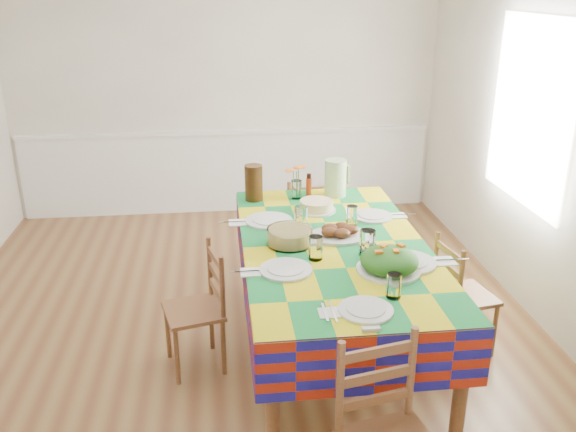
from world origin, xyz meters
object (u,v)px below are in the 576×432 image
object	(u,v)px
green_pitcher	(335,178)
chair_left	(199,310)
dining_table	(334,257)
tea_pitcher	(254,183)
chair_far	(304,224)
chair_right	(460,296)
meat_platter	(339,233)

from	to	relation	value
green_pitcher	chair_left	bearing A→B (deg)	-139.47
dining_table	green_pitcher	bearing A→B (deg)	78.97
green_pitcher	tea_pitcher	xyz separation A→B (m)	(-0.64, -0.03, -0.01)
dining_table	chair_far	xyz separation A→B (m)	(0.00, 1.39, -0.33)
dining_table	chair_right	bearing A→B (deg)	-0.45
dining_table	chair_left	world-z (taller)	dining_table
chair_left	chair_right	world-z (taller)	chair_left
dining_table	chair_right	distance (m)	0.95
chair_far	meat_platter	bearing A→B (deg)	85.31
dining_table	chair_left	size ratio (longest dim) A/B	2.58
tea_pitcher	meat_platter	bearing A→B (deg)	-57.78
tea_pitcher	chair_right	xyz separation A→B (m)	(1.34, -0.90, -0.57)
green_pitcher	chair_right	xyz separation A→B (m)	(0.70, -0.92, -0.58)
dining_table	green_pitcher	distance (m)	0.97
tea_pitcher	chair_left	world-z (taller)	tea_pitcher
meat_platter	chair_right	distance (m)	0.97
chair_far	chair_left	world-z (taller)	chair_far
meat_platter	chair_right	xyz separation A→B (m)	(0.84, -0.10, -0.47)
meat_platter	chair_left	world-z (taller)	meat_platter
dining_table	meat_platter	world-z (taller)	meat_platter
dining_table	chair_far	world-z (taller)	chair_far
meat_platter	green_pitcher	distance (m)	0.84
tea_pitcher	green_pitcher	bearing A→B (deg)	2.52
chair_right	green_pitcher	bearing A→B (deg)	26.89
meat_platter	chair_left	bearing A→B (deg)	-175.00
dining_table	tea_pitcher	xyz separation A→B (m)	(-0.46, 0.89, 0.23)
meat_platter	tea_pitcher	world-z (taller)	tea_pitcher
tea_pitcher	chair_far	world-z (taller)	tea_pitcher
meat_platter	tea_pitcher	xyz separation A→B (m)	(-0.50, 0.80, 0.10)
tea_pitcher	chair_left	xyz separation A→B (m)	(-0.43, -0.88, -0.57)
chair_left	chair_far	bearing A→B (deg)	133.14
chair_far	tea_pitcher	bearing A→B (deg)	40.59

